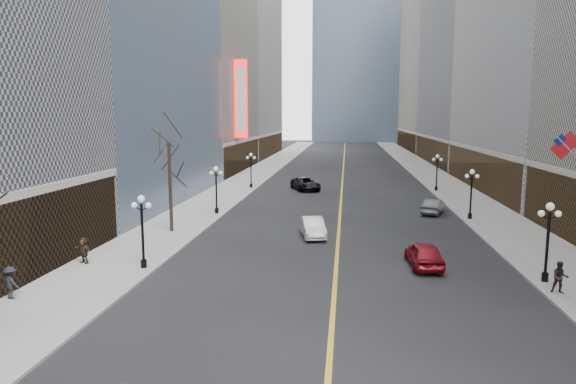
% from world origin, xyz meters
% --- Properties ---
extents(sidewalk_east, '(6.00, 230.00, 0.15)m').
position_xyz_m(sidewalk_east, '(14.00, 70.00, 0.07)').
color(sidewalk_east, gray).
rests_on(sidewalk_east, ground).
extents(sidewalk_west, '(6.00, 230.00, 0.15)m').
position_xyz_m(sidewalk_west, '(-14.00, 70.00, 0.07)').
color(sidewalk_west, gray).
rests_on(sidewalk_west, ground).
extents(lane_line, '(0.25, 200.00, 0.02)m').
position_xyz_m(lane_line, '(0.00, 80.00, 0.01)').
color(lane_line, gold).
rests_on(lane_line, ground).
extents(bldg_east_c, '(26.60, 40.60, 48.80)m').
position_xyz_m(bldg_east_c, '(29.88, 106.00, 24.18)').
color(bldg_east_c, gray).
rests_on(bldg_east_c, ground).
extents(bldg_east_d, '(26.60, 46.60, 62.80)m').
position_xyz_m(bldg_east_d, '(29.90, 149.00, 31.17)').
color(bldg_east_d, '#AAA28D').
rests_on(bldg_east_d, ground).
extents(bldg_west_c, '(26.60, 30.60, 50.80)m').
position_xyz_m(bldg_west_c, '(-29.88, 87.00, 25.19)').
color(bldg_west_c, '#AAA28D').
rests_on(bldg_west_c, ground).
extents(streetlamp_east_1, '(1.26, 0.44, 4.52)m').
position_xyz_m(streetlamp_east_1, '(11.80, 30.00, 2.90)').
color(streetlamp_east_1, black).
rests_on(streetlamp_east_1, sidewalk_east).
extents(streetlamp_east_2, '(1.26, 0.44, 4.52)m').
position_xyz_m(streetlamp_east_2, '(11.80, 48.00, 2.90)').
color(streetlamp_east_2, black).
rests_on(streetlamp_east_2, sidewalk_east).
extents(streetlamp_east_3, '(1.26, 0.44, 4.52)m').
position_xyz_m(streetlamp_east_3, '(11.80, 66.00, 2.90)').
color(streetlamp_east_3, black).
rests_on(streetlamp_east_3, sidewalk_east).
extents(streetlamp_west_1, '(1.26, 0.44, 4.52)m').
position_xyz_m(streetlamp_west_1, '(-11.80, 30.00, 2.90)').
color(streetlamp_west_1, black).
rests_on(streetlamp_west_1, sidewalk_west).
extents(streetlamp_west_2, '(1.26, 0.44, 4.52)m').
position_xyz_m(streetlamp_west_2, '(-11.80, 48.00, 2.90)').
color(streetlamp_west_2, black).
rests_on(streetlamp_west_2, sidewalk_west).
extents(streetlamp_west_3, '(1.26, 0.44, 4.52)m').
position_xyz_m(streetlamp_west_3, '(-11.80, 66.00, 2.90)').
color(streetlamp_west_3, black).
rests_on(streetlamp_west_3, sidewalk_west).
extents(flag_5, '(2.87, 0.12, 2.87)m').
position_xyz_m(flag_5, '(15.31, 37.00, 7.29)').
color(flag_5, '#B2B2B7').
rests_on(flag_5, ground).
extents(theatre_marquee, '(2.00, 0.55, 12.00)m').
position_xyz_m(theatre_marquee, '(-15.88, 80.00, 12.00)').
color(theatre_marquee, red).
rests_on(theatre_marquee, ground).
extents(tree_west_far, '(3.60, 3.60, 7.92)m').
position_xyz_m(tree_west_far, '(-13.50, 40.00, 6.24)').
color(tree_west_far, '#2D231C').
rests_on(tree_west_far, sidewalk_west).
extents(car_nb_mid, '(2.49, 4.82, 1.51)m').
position_xyz_m(car_nb_mid, '(-2.00, 39.94, 0.76)').
color(car_nb_mid, silver).
rests_on(car_nb_mid, ground).
extents(car_nb_far, '(4.66, 6.40, 1.62)m').
position_xyz_m(car_nb_far, '(-4.61, 65.42, 0.81)').
color(car_nb_far, black).
rests_on(car_nb_far, ground).
extents(car_sb_mid, '(2.14, 4.80, 1.60)m').
position_xyz_m(car_sb_mid, '(5.49, 32.67, 0.80)').
color(car_sb_mid, maroon).
rests_on(car_sb_mid, ground).
extents(car_sb_far, '(2.93, 4.69, 1.46)m').
position_xyz_m(car_sb_far, '(9.00, 50.84, 0.73)').
color(car_sb_far, '#474C4E').
rests_on(car_sb_far, ground).
extents(ped_east_walk, '(0.91, 0.63, 1.71)m').
position_xyz_m(ped_east_walk, '(11.81, 28.03, 1.00)').
color(ped_east_walk, black).
rests_on(ped_east_walk, sidewalk_east).
extents(ped_west_walk, '(1.18, 0.79, 1.69)m').
position_xyz_m(ped_west_walk, '(-16.40, 23.98, 1.00)').
color(ped_west_walk, black).
rests_on(ped_west_walk, sidewalk_west).
extents(ped_west_far, '(1.59, 1.13, 1.68)m').
position_xyz_m(ped_west_far, '(-15.94, 30.49, 0.99)').
color(ped_west_far, '#34291D').
rests_on(ped_west_far, sidewalk_west).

